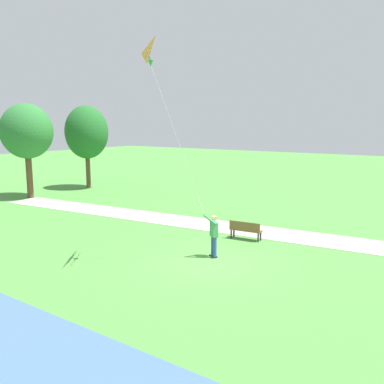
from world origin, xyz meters
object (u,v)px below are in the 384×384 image
(person_kite_flyer, at_px, (213,232))
(tree_lakeside_far, at_px, (26,132))
(tree_treeline_center, at_px, (87,132))
(flying_kite, at_px, (156,51))
(park_bench_near_walkway, at_px, (245,229))

(person_kite_flyer, bearing_deg, tree_lakeside_far, 77.69)
(tree_treeline_center, bearing_deg, person_kite_flyer, -117.57)
(flying_kite, bearing_deg, tree_treeline_center, 56.00)
(person_kite_flyer, height_order, tree_lakeside_far, tree_lakeside_far)
(park_bench_near_walkway, distance_m, tree_lakeside_far, 18.52)
(person_kite_flyer, bearing_deg, tree_treeline_center, 62.43)
(park_bench_near_walkway, xyz_separation_m, tree_lakeside_far, (0.96, 18.00, 4.26))
(person_kite_flyer, bearing_deg, flying_kite, 143.74)
(tree_lakeside_far, bearing_deg, person_kite_flyer, -102.31)
(park_bench_near_walkway, height_order, tree_treeline_center, tree_treeline_center)
(park_bench_near_walkway, bearing_deg, tree_lakeside_far, 86.95)
(person_kite_flyer, distance_m, park_bench_near_walkway, 3.03)
(park_bench_near_walkway, height_order, tree_lakeside_far, tree_lakeside_far)
(park_bench_near_walkway, distance_m, tree_treeline_center, 19.46)
(park_bench_near_walkway, bearing_deg, tree_treeline_center, 70.32)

